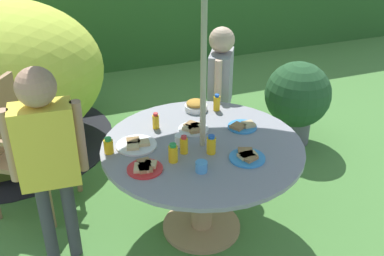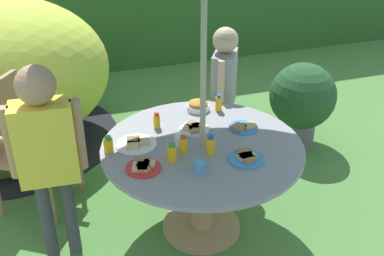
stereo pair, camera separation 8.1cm
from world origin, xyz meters
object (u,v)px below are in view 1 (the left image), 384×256
Objects in this scene: plate_center_front at (243,126)px; juice_bottle_spot_a at (109,146)px; garden_table at (202,167)px; juice_bottle_center_back at (211,145)px; child_in_yellow_shirt at (46,145)px; plate_back_edge at (193,128)px; cup_near at (201,167)px; potted_plant at (297,97)px; juice_bottle_near_left at (217,103)px; snack_bowl at (196,106)px; plate_front_edge at (247,156)px; plate_far_left at (136,145)px; cup_far at (180,140)px; child_in_grey_shirt at (221,79)px; plate_near_right at (145,167)px; juice_bottle_mid_left at (173,153)px; juice_bottle_far_right at (184,145)px; juice_bottle_mid_right at (156,121)px; wooden_chair at (18,142)px.

plate_center_front is 0.91m from juice_bottle_spot_a.
juice_bottle_center_back is (0.01, -0.11, 0.23)m from garden_table.
plate_back_edge is (0.94, 0.13, -0.14)m from child_in_yellow_shirt.
child_in_yellow_shirt is at bearing 157.18° from cup_near.
potted_plant is 6.14× the size of juice_bottle_near_left.
plate_center_front is at bearing -61.08° from snack_bowl.
plate_far_left is (-0.59, 0.37, -0.00)m from plate_front_edge.
juice_bottle_near_left is at bearing 82.93° from plate_front_edge.
cup_far is (-0.15, -0.16, 0.02)m from plate_back_edge.
plate_front_edge is 3.13× the size of cup_near.
plate_near_right is at bearing -12.82° from child_in_grey_shirt.
plate_far_left is 0.30m from juice_bottle_mid_left.
juice_bottle_center_back reaches higher than juice_bottle_spot_a.
garden_table is 10.67× the size of juice_bottle_mid_left.
juice_bottle_far_right is (-0.42, -0.47, -0.00)m from juice_bottle_near_left.
juice_bottle_mid_right is (0.18, 0.18, 0.04)m from plate_far_left.
garden_table is at bearing -18.01° from plate_far_left.
juice_bottle_near_left reaches higher than garden_table.
plate_center_front is at bearing 6.16° from child_in_yellow_shirt.
juice_bottle_center_back is at bearing 1.62° from juice_bottle_mid_left.
garden_table is 0.45m from plate_far_left.
plate_back_edge is at bearing 46.77° from cup_far.
cup_near is at bearing -119.40° from juice_bottle_near_left.
potted_plant reaches higher than cup_far.
wooden_chair is 7.68× the size of juice_bottle_near_left.
garden_table is 0.25m from juice_bottle_center_back.
juice_bottle_spot_a reaches higher than plate_far_left.
plate_front_edge is 0.45m from juice_bottle_mid_left.
juice_bottle_spot_a is at bearing -171.29° from plate_back_edge.
juice_bottle_mid_right is 1.07× the size of juice_bottle_spot_a.
plate_center_front is 0.32m from juice_bottle_near_left.
child_in_yellow_shirt is (-1.40, -0.72, 0.09)m from child_in_grey_shirt.
plate_front_edge is 0.48m from plate_back_edge.
plate_far_left is at bearing -147.17° from snack_bowl.
juice_bottle_center_back is 0.48m from juice_bottle_mid_right.
juice_bottle_far_right is (-0.61, -0.84, -0.01)m from child_in_grey_shirt.
child_in_grey_shirt reaches higher than juice_bottle_far_right.
cup_far is (-0.60, -0.75, -0.03)m from child_in_grey_shirt.
plate_near_right is (-0.88, -0.93, -0.05)m from child_in_grey_shirt.
plate_front_edge is 0.70m from plate_far_left.
cup_near is (-0.45, -0.39, 0.02)m from plate_center_front.
juice_bottle_center_back is at bearing 3.82° from child_in_grey_shirt.
juice_bottle_mid_right reaches higher than snack_bowl.
cup_near reaches higher than plate_center_front.
plate_center_front is 0.59m from juice_bottle_mid_right.
child_in_grey_shirt is at bearing 33.08° from juice_bottle_spot_a.
plate_near_right is 1.77× the size of juice_bottle_far_right.
juice_bottle_center_back is (-0.00, -0.31, 0.04)m from plate_back_edge.
juice_bottle_spot_a is (0.36, 0.04, -0.10)m from child_in_yellow_shirt.
plate_back_edge is (0.01, 0.20, 0.18)m from garden_table.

